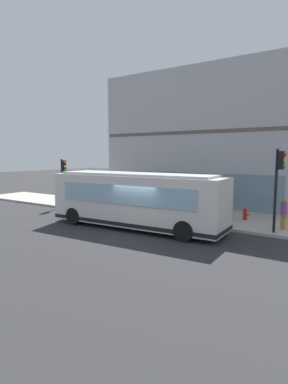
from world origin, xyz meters
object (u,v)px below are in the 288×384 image
object	(u,v)px
traffic_light_near_corner	(279,175)
city_bus_nearside	(136,200)
fire_hydrant	(245,214)
pedestrian_near_hydrant	(284,212)
newspaper_vending_box	(228,212)
pedestrian_by_light_pole	(105,194)
traffic_light_down_block	(63,173)

from	to	relation	value
traffic_light_near_corner	city_bus_nearside	bearing A→B (deg)	110.71
fire_hydrant	pedestrian_near_hydrant	size ratio (longest dim) A/B	0.46
fire_hydrant	newspaper_vending_box	xyz separation A→B (m)	(-0.46, 0.88, 0.09)
city_bus_nearside	newspaper_vending_box	world-z (taller)	city_bus_nearside
fire_hydrant	pedestrian_near_hydrant	distance (m)	2.80
traffic_light_near_corner	newspaper_vending_box	world-z (taller)	traffic_light_near_corner
fire_hydrant	newspaper_vending_box	distance (m)	1.00
fire_hydrant	newspaper_vending_box	world-z (taller)	newspaper_vending_box
fire_hydrant	pedestrian_by_light_pole	bearing A→B (deg)	95.38
pedestrian_near_hydrant	newspaper_vending_box	world-z (taller)	pedestrian_near_hydrant
pedestrian_near_hydrant	newspaper_vending_box	size ratio (longest dim) A/B	1.80
fire_hydrant	city_bus_nearside	bearing A→B (deg)	136.66
pedestrian_near_hydrant	pedestrian_by_light_pole	bearing A→B (deg)	88.19
fire_hydrant	traffic_light_near_corner	bearing A→B (deg)	-135.85
fire_hydrant	newspaper_vending_box	bearing A→B (deg)	117.85
pedestrian_by_light_pole	traffic_light_down_block	bearing A→B (deg)	116.24
pedestrian_near_hydrant	traffic_light_down_block	bearing A→B (deg)	93.86
traffic_light_near_corner	newspaper_vending_box	bearing A→B (deg)	59.43
city_bus_nearside	pedestrian_near_hydrant	size ratio (longest dim) A/B	6.25
pedestrian_by_light_pole	pedestrian_near_hydrant	distance (m)	12.64
pedestrian_by_light_pole	pedestrian_near_hydrant	size ratio (longest dim) A/B	1.02
fire_hydrant	pedestrian_near_hydrant	xyz separation A→B (m)	(-1.37, -2.38, 0.57)
pedestrian_by_light_pole	newspaper_vending_box	bearing A→B (deg)	-86.93
city_bus_nearside	traffic_light_down_block	size ratio (longest dim) A/B	2.83
pedestrian_by_light_pole	city_bus_nearside	bearing A→B (deg)	-124.80
fire_hydrant	pedestrian_by_light_pole	world-z (taller)	pedestrian_by_light_pole
city_bus_nearside	pedestrian_by_light_pole	distance (m)	6.89
traffic_light_near_corner	pedestrian_by_light_pole	world-z (taller)	traffic_light_near_corner
traffic_light_down_block	newspaper_vending_box	size ratio (longest dim) A/B	3.98
traffic_light_near_corner	fire_hydrant	xyz separation A→B (m)	(2.30, 2.23, -2.56)
pedestrian_by_light_pole	fire_hydrant	bearing A→B (deg)	-84.62
traffic_light_down_block	fire_hydrant	xyz separation A→B (m)	(2.42, -13.20, -2.14)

